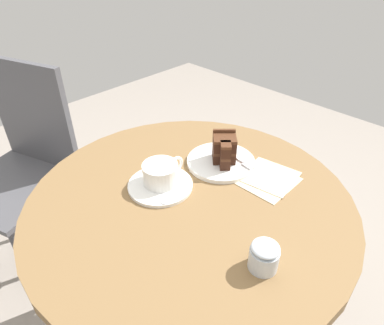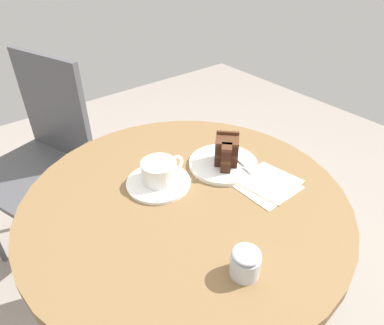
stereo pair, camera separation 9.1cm
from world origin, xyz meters
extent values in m
cylinder|color=brown|center=(0.00, 0.00, 0.69)|extent=(0.82, 0.82, 0.03)
cylinder|color=silver|center=(0.00, 0.00, 0.35)|extent=(0.07, 0.07, 0.66)
cylinder|color=white|center=(-0.02, 0.09, 0.71)|extent=(0.17, 0.17, 0.01)
cylinder|color=white|center=(-0.02, 0.09, 0.75)|extent=(0.09, 0.09, 0.06)
cylinder|color=beige|center=(-0.02, 0.09, 0.77)|extent=(0.08, 0.08, 0.00)
torus|color=white|center=(0.04, 0.09, 0.75)|extent=(0.05, 0.01, 0.05)
cube|color=silver|center=(-0.01, 0.03, 0.72)|extent=(0.08, 0.02, 0.00)
ellipsoid|color=silver|center=(-0.06, 0.02, 0.72)|extent=(0.02, 0.02, 0.00)
cylinder|color=white|center=(0.17, 0.04, 0.72)|extent=(0.19, 0.19, 0.01)
cube|color=#381E14|center=(0.17, 0.04, 0.74)|extent=(0.08, 0.08, 0.03)
cube|color=#381E14|center=(0.15, 0.01, 0.74)|extent=(0.05, 0.05, 0.03)
cube|color=#4C2B19|center=(0.17, 0.04, 0.76)|extent=(0.08, 0.08, 0.01)
cube|color=#4C2B19|center=(0.15, 0.01, 0.76)|extent=(0.05, 0.05, 0.01)
cube|color=#381E14|center=(0.17, 0.04, 0.77)|extent=(0.08, 0.08, 0.03)
cube|color=#381E14|center=(0.15, 0.01, 0.77)|extent=(0.05, 0.05, 0.03)
cube|color=#4C2B19|center=(0.17, 0.04, 0.79)|extent=(0.08, 0.08, 0.01)
cube|color=#4C2B19|center=(0.15, 0.01, 0.79)|extent=(0.05, 0.05, 0.01)
cube|color=#4C2B19|center=(0.19, 0.06, 0.76)|extent=(0.05, 0.05, 0.08)
cube|color=silver|center=(0.21, 0.04, 0.72)|extent=(0.02, 0.11, 0.00)
cube|color=silver|center=(0.20, -0.03, 0.72)|extent=(0.03, 0.04, 0.00)
cube|color=beige|center=(0.19, -0.10, 0.71)|extent=(0.15, 0.15, 0.00)
cube|color=beige|center=(0.21, -0.09, 0.71)|extent=(0.15, 0.15, 0.00)
cylinder|color=#4C4C51|center=(-0.32, 0.52, 0.23)|extent=(0.02, 0.02, 0.45)
cylinder|color=#4C4C51|center=(-0.12, 0.94, 0.23)|extent=(0.02, 0.02, 0.45)
cylinder|color=#4C4C51|center=(-0.01, 0.63, 0.23)|extent=(0.02, 0.02, 0.45)
cube|color=#4C4C51|center=(-0.22, 0.73, 0.46)|extent=(0.48, 0.48, 0.02)
cube|color=#4C4C51|center=(-0.05, 0.79, 0.68)|extent=(0.14, 0.35, 0.42)
cylinder|color=silver|center=(-0.05, -0.25, 0.73)|extent=(0.06, 0.06, 0.05)
ellipsoid|color=silver|center=(-0.05, -0.25, 0.76)|extent=(0.06, 0.06, 0.02)
camera|label=1|loc=(-0.46, -0.46, 1.27)|focal=32.00mm
camera|label=2|loc=(-0.39, -0.52, 1.27)|focal=32.00mm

